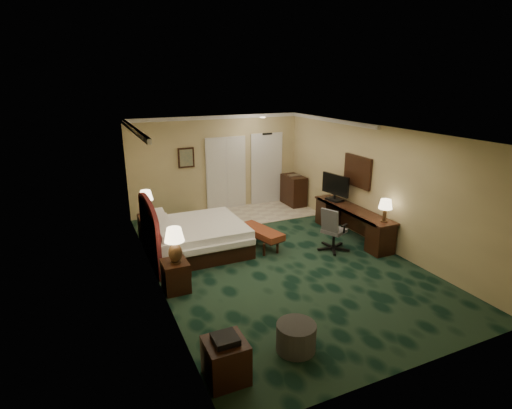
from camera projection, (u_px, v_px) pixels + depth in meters
name	position (u px, v px, depth m)	size (l,w,h in m)	color
floor	(276.00, 259.00, 8.51)	(5.00, 7.50, 0.00)	black
ceiling	(279.00, 131.00, 7.70)	(5.00, 7.50, 0.00)	white
wall_back	(217.00, 164.00, 11.36)	(5.00, 0.00, 2.70)	tan
wall_front	(419.00, 279.00, 4.85)	(5.00, 0.00, 2.70)	tan
wall_left	(153.00, 215.00, 7.12)	(0.00, 7.50, 2.70)	tan
wall_right	(375.00, 185.00, 9.09)	(0.00, 7.50, 2.70)	tan
crown_molding	(278.00, 134.00, 7.71)	(5.00, 7.50, 0.10)	silver
tile_patch	(258.00, 213.00, 11.38)	(3.20, 1.70, 0.01)	beige
headboard	(149.00, 230.00, 8.21)	(0.12, 2.00, 1.40)	#4C120C
entry_door	(266.00, 169.00, 12.04)	(1.02, 0.06, 2.18)	silver
closet_doors	(226.00, 173.00, 11.52)	(1.20, 0.06, 2.10)	silver
wall_art	(186.00, 158.00, 10.90)	(0.45, 0.06, 0.55)	#50675F
wall_mirror	(358.00, 171.00, 9.53)	(0.05, 0.95, 0.75)	white
bed	(198.00, 237.00, 8.82)	(1.99, 1.85, 0.63)	white
nightstand_near	(176.00, 276.00, 7.18)	(0.44, 0.51, 0.56)	black
nightstand_far	(149.00, 227.00, 9.54)	(0.45, 0.52, 0.57)	black
lamp_near	(175.00, 245.00, 6.98)	(0.35, 0.35, 0.66)	black
lamp_far	(146.00, 203.00, 9.37)	(0.33, 0.33, 0.62)	black
bed_bench	(261.00, 237.00, 9.11)	(0.42, 1.23, 0.41)	brown
ottoman	(296.00, 337.00, 5.61)	(0.57, 0.57, 0.40)	#323233
side_table	(226.00, 360.00, 5.04)	(0.51, 0.51, 0.56)	black
desk	(352.00, 223.00, 9.57)	(0.54, 2.51, 0.72)	black
tv	(335.00, 188.00, 9.98)	(0.07, 0.87, 0.68)	black
desk_lamp	(385.00, 211.00, 8.52)	(0.29, 0.29, 0.51)	black
desk_chair	(334.00, 229.00, 8.80)	(0.59, 0.55, 1.01)	#43444C
minibar	(294.00, 190.00, 12.03)	(0.47, 0.85, 0.90)	black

